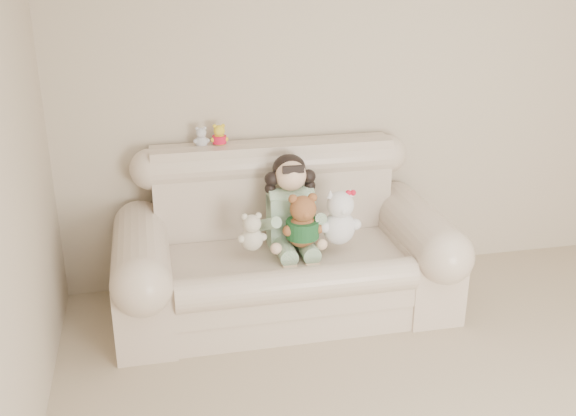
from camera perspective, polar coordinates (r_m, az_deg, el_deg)
The scene contains 8 objects.
wall_back at distance 4.62m, azimuth 8.94°, elevation 9.89°, with size 4.50×4.50×0.00m, color #BCAB95.
sofa at distance 4.15m, azimuth -0.29°, elevation -2.53°, with size 2.10×0.95×1.03m, color beige, non-canonical shape.
seated_child at distance 4.16m, azimuth 0.22°, elevation 0.59°, with size 0.36×0.44×0.61m, color #387C43, non-canonical shape.
brown_teddy at distance 4.00m, azimuth 1.26°, elevation -0.65°, with size 0.26×0.20×0.40m, color brown, non-canonical shape.
white_cat at distance 4.05m, azimuth 4.44°, elevation -0.31°, with size 0.26×0.20×0.41m, color white, non-canonical shape.
cream_teddy at distance 3.98m, azimuth -3.12°, elevation -1.75°, with size 0.18×0.14×0.28m, color silver, non-canonical shape.
yellow_mini_bear at distance 4.27m, azimuth -5.90°, elevation 6.35°, with size 0.11×0.09×0.18m, color yellow, non-canonical shape.
grey_mini_plush at distance 4.27m, azimuth -7.43°, elevation 6.17°, with size 0.10×0.08×0.16m, color silver, non-canonical shape.
Camera 1 is at (-1.64, -1.72, 2.20)m, focal length 41.61 mm.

